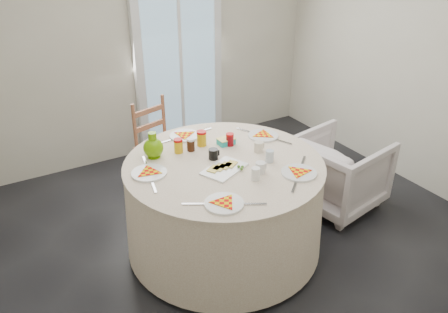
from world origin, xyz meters
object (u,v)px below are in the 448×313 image
armchair (339,166)px  green_pitcher (153,143)px  table (224,206)px  wooden_chair (162,144)px

armchair → green_pitcher: bearing=68.1°
armchair → table: bearing=80.1°
green_pitcher → wooden_chair: bearing=73.4°
table → wooden_chair: 1.05m
table → armchair: size_ratio=2.06×
table → wooden_chair: wooden_chair is taller
table → armchair: 1.18m
wooden_chair → green_pitcher: 0.88m
table → green_pitcher: 0.72m
wooden_chair → armchair: 1.62m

